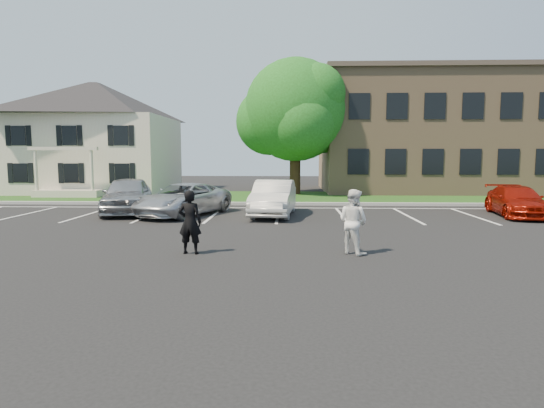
{
  "coord_description": "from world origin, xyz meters",
  "views": [
    {
      "loc": [
        0.47,
        -11.65,
        2.62
      ],
      "look_at": [
        0.0,
        1.0,
        1.25
      ],
      "focal_mm": 30.0,
      "sensor_mm": 36.0,
      "label": 1
    }
  ],
  "objects_px": {
    "car_white_sedan": "(274,198)",
    "office_building": "(476,133)",
    "car_silver_minivan": "(183,199)",
    "tree": "(297,113)",
    "car_silver_west": "(128,195)",
    "car_red_compact": "(517,201)",
    "house": "(97,138)",
    "man_black_suit": "(190,222)",
    "man_white_shirt": "(353,222)"
  },
  "relations": [
    {
      "from": "house",
      "to": "car_silver_minivan",
      "type": "xyz_separation_m",
      "value": [
        8.87,
        -12.11,
        -3.14
      ]
    },
    {
      "from": "house",
      "to": "man_black_suit",
      "type": "bearing_deg",
      "value": -61.29
    },
    {
      "from": "car_silver_minivan",
      "to": "tree",
      "type": "bearing_deg",
      "value": 87.03
    },
    {
      "from": "man_white_shirt",
      "to": "car_silver_west",
      "type": "bearing_deg",
      "value": 1.25
    },
    {
      "from": "car_red_compact",
      "to": "car_silver_minivan",
      "type": "bearing_deg",
      "value": -170.38
    },
    {
      "from": "house",
      "to": "office_building",
      "type": "bearing_deg",
      "value": 4.28
    },
    {
      "from": "man_black_suit",
      "to": "car_silver_west",
      "type": "relative_size",
      "value": 0.35
    },
    {
      "from": "car_silver_west",
      "to": "car_red_compact",
      "type": "distance_m",
      "value": 17.07
    },
    {
      "from": "tree",
      "to": "car_silver_minivan",
      "type": "bearing_deg",
      "value": -116.08
    },
    {
      "from": "man_white_shirt",
      "to": "car_red_compact",
      "type": "xyz_separation_m",
      "value": [
        8.11,
        7.82,
        -0.22
      ]
    },
    {
      "from": "house",
      "to": "car_silver_minivan",
      "type": "relative_size",
      "value": 2.06
    },
    {
      "from": "office_building",
      "to": "car_red_compact",
      "type": "distance_m",
      "value": 14.77
    },
    {
      "from": "house",
      "to": "man_white_shirt",
      "type": "relative_size",
      "value": 5.97
    },
    {
      "from": "tree",
      "to": "car_white_sedan",
      "type": "relative_size",
      "value": 1.9
    },
    {
      "from": "office_building",
      "to": "man_black_suit",
      "type": "bearing_deg",
      "value": -126.47
    },
    {
      "from": "man_black_suit",
      "to": "car_silver_minivan",
      "type": "relative_size",
      "value": 0.34
    },
    {
      "from": "car_white_sedan",
      "to": "office_building",
      "type": "bearing_deg",
      "value": 49.59
    },
    {
      "from": "office_building",
      "to": "man_black_suit",
      "type": "relative_size",
      "value": 13.12
    },
    {
      "from": "office_building",
      "to": "car_silver_west",
      "type": "xyz_separation_m",
      "value": [
        -20.79,
        -13.55,
        -3.34
      ]
    },
    {
      "from": "car_silver_minivan",
      "to": "car_white_sedan",
      "type": "height_order",
      "value": "car_white_sedan"
    },
    {
      "from": "house",
      "to": "car_red_compact",
      "type": "height_order",
      "value": "house"
    },
    {
      "from": "house",
      "to": "man_black_suit",
      "type": "xyz_separation_m",
      "value": [
        10.86,
        -19.82,
        -2.98
      ]
    },
    {
      "from": "house",
      "to": "car_white_sedan",
      "type": "relative_size",
      "value": 2.22
    },
    {
      "from": "car_silver_west",
      "to": "house",
      "type": "bearing_deg",
      "value": 106.17
    },
    {
      "from": "man_white_shirt",
      "to": "car_red_compact",
      "type": "distance_m",
      "value": 11.27
    },
    {
      "from": "office_building",
      "to": "man_white_shirt",
      "type": "height_order",
      "value": "office_building"
    },
    {
      "from": "tree",
      "to": "office_building",
      "type": "bearing_deg",
      "value": 15.97
    },
    {
      "from": "man_black_suit",
      "to": "car_white_sedan",
      "type": "relative_size",
      "value": 0.37
    },
    {
      "from": "man_white_shirt",
      "to": "man_black_suit",
      "type": "bearing_deg",
      "value": 45.72
    },
    {
      "from": "car_silver_west",
      "to": "car_white_sedan",
      "type": "bearing_deg",
      "value": -16.7
    },
    {
      "from": "house",
      "to": "tree",
      "type": "relative_size",
      "value": 1.17
    },
    {
      "from": "car_silver_west",
      "to": "car_red_compact",
      "type": "bearing_deg",
      "value": -13.19
    },
    {
      "from": "office_building",
      "to": "car_white_sedan",
      "type": "distance_m",
      "value": 20.27
    },
    {
      "from": "office_building",
      "to": "car_silver_minivan",
      "type": "xyz_separation_m",
      "value": [
        -18.13,
        -14.13,
        -3.46
      ]
    },
    {
      "from": "tree",
      "to": "house",
      "type": "bearing_deg",
      "value": 173.02
    },
    {
      "from": "car_white_sedan",
      "to": "man_black_suit",
      "type": "bearing_deg",
      "value": -99.26
    },
    {
      "from": "tree",
      "to": "car_white_sedan",
      "type": "xyz_separation_m",
      "value": [
        -1.15,
        -10.34,
        -4.58
      ]
    },
    {
      "from": "house",
      "to": "car_red_compact",
      "type": "xyz_separation_m",
      "value": [
        23.28,
        -11.83,
        -3.19
      ]
    },
    {
      "from": "man_white_shirt",
      "to": "car_white_sedan",
      "type": "bearing_deg",
      "value": -29.27
    },
    {
      "from": "car_silver_minivan",
      "to": "car_red_compact",
      "type": "xyz_separation_m",
      "value": [
        14.41,
        0.28,
        -0.05
      ]
    },
    {
      "from": "man_black_suit",
      "to": "car_red_compact",
      "type": "relative_size",
      "value": 0.39
    },
    {
      "from": "office_building",
      "to": "car_red_compact",
      "type": "height_order",
      "value": "office_building"
    },
    {
      "from": "tree",
      "to": "man_white_shirt",
      "type": "relative_size",
      "value": 5.1
    },
    {
      "from": "car_red_compact",
      "to": "house",
      "type": "bearing_deg",
      "value": 161.57
    },
    {
      "from": "house",
      "to": "tree",
      "type": "xyz_separation_m",
      "value": [
        13.96,
        -1.71,
        1.52
      ]
    },
    {
      "from": "man_black_suit",
      "to": "office_building",
      "type": "bearing_deg",
      "value": -122.24
    },
    {
      "from": "office_building",
      "to": "car_silver_west",
      "type": "distance_m",
      "value": 25.03
    },
    {
      "from": "man_black_suit",
      "to": "car_white_sedan",
      "type": "xyz_separation_m",
      "value": [
        1.95,
        7.77,
        -0.09
      ]
    },
    {
      "from": "house",
      "to": "car_white_sedan",
      "type": "height_order",
      "value": "house"
    },
    {
      "from": "man_white_shirt",
      "to": "tree",
      "type": "bearing_deg",
      "value": -42.68
    }
  ]
}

